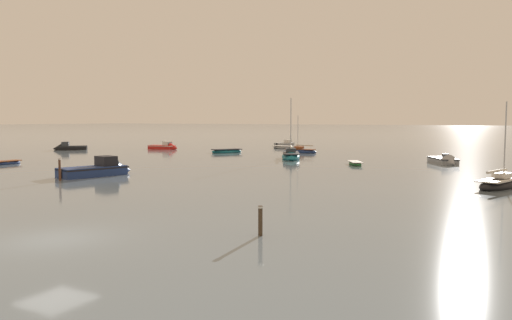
{
  "coord_description": "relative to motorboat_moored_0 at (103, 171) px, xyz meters",
  "views": [
    {
      "loc": [
        16.72,
        -12.97,
        4.8
      ],
      "look_at": [
        -7.75,
        29.55,
        0.76
      ],
      "focal_mm": 35.03,
      "sensor_mm": 36.0,
      "label": 1
    }
  ],
  "objects": [
    {
      "name": "mooring_post_left",
      "position": [
        0.03,
        -4.45,
        0.45
      ],
      "size": [
        0.22,
        0.22,
        1.92
      ],
      "color": "#523323",
      "rests_on": "ground"
    },
    {
      "name": "rowboat_moored_5",
      "position": [
        -3.93,
        42.23,
        -0.19
      ],
      "size": [
        4.23,
        1.91,
        0.64
      ],
      "rotation": [
        0.0,
        0.0,
        3.01
      ],
      "color": "gray",
      "rests_on": "ground"
    },
    {
      "name": "rowboat_moored_3",
      "position": [
        15.61,
        20.06,
        -0.23
      ],
      "size": [
        2.67,
        3.4,
        0.52
      ],
      "rotation": [
        0.0,
        0.0,
        5.26
      ],
      "color": "#23602D",
      "rests_on": "ground"
    },
    {
      "name": "motorboat_moored_4",
      "position": [
        -7.61,
        50.74,
        -0.12
      ],
      "size": [
        2.82,
        4.6,
        1.65
      ],
      "rotation": [
        0.0,
        0.0,
        1.25
      ],
      "color": "gray",
      "rests_on": "ground"
    },
    {
      "name": "rowboat_moored_0",
      "position": [
        -6.58,
        29.3,
        -0.17
      ],
      "size": [
        3.8,
        4.72,
        0.73
      ],
      "rotation": [
        0.0,
        0.0,
        1.0
      ],
      "color": "#197084",
      "rests_on": "ground"
    },
    {
      "name": "motorboat_moored_2",
      "position": [
        23.68,
        25.74,
        -0.13
      ],
      "size": [
        4.15,
        5.27,
        1.75
      ],
      "rotation": [
        0.0,
        0.0,
        5.26
      ],
      "color": "gray",
      "rests_on": "ground"
    },
    {
      "name": "sailboat_moored_3",
      "position": [
        2.6,
        34.53,
        -0.13
      ],
      "size": [
        5.02,
        1.76,
        5.55
      ],
      "rotation": [
        0.0,
        0.0,
        3.1
      ],
      "color": "navy",
      "rests_on": "ground"
    },
    {
      "name": "sailboat_moored_0",
      "position": [
        30.14,
        8.31,
        -0.09
      ],
      "size": [
        3.37,
        5.9,
        6.31
      ],
      "rotation": [
        0.0,
        0.0,
        1.26
      ],
      "color": "black",
      "rests_on": "ground"
    },
    {
      "name": "motorboat_moored_1",
      "position": [
        -19.56,
        31.45,
        -0.08
      ],
      "size": [
        5.16,
        2.37,
        1.89
      ],
      "rotation": [
        0.0,
        0.0,
        0.13
      ],
      "color": "red",
      "rests_on": "ground"
    },
    {
      "name": "mooring_post_near",
      "position": [
        22.65,
        -12.7,
        0.24
      ],
      "size": [
        0.22,
        0.22,
        1.39
      ],
      "color": "#423323",
      "rests_on": "ground"
    },
    {
      "name": "motorboat_moored_0",
      "position": [
        0.0,
        0.0,
        0.0
      ],
      "size": [
        3.72,
        6.74,
        2.43
      ],
      "rotation": [
        0.0,
        0.0,
        1.32
      ],
      "color": "navy",
      "rests_on": "ground"
    },
    {
      "name": "motorboat_moored_3",
      "position": [
        -31.64,
        22.23,
        -0.08
      ],
      "size": [
        4.8,
        4.73,
        1.9
      ],
      "rotation": [
        0.0,
        0.0,
        3.91
      ],
      "color": "black",
      "rests_on": "ground"
    },
    {
      "name": "ground_plane",
      "position": [
        15.86,
        -17.35,
        -0.37
      ],
      "size": [
        800.0,
        800.0,
        0.0
      ],
      "primitive_type": "plane",
      "color": "slate"
    },
    {
      "name": "sailboat_moored_2",
      "position": [
        6.13,
        24.12,
        -0.03
      ],
      "size": [
        5.09,
        7.09,
        7.72
      ],
      "rotation": [
        0.0,
        0.0,
        2.05
      ],
      "color": "#197084",
      "rests_on": "ground"
    },
    {
      "name": "rowboat_moored_1",
      "position": [
        -16.8,
        2.1,
        -0.22
      ],
      "size": [
        1.18,
        3.45,
        0.54
      ],
      "rotation": [
        0.0,
        0.0,
        4.71
      ],
      "color": "navy",
      "rests_on": "ground"
    }
  ]
}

